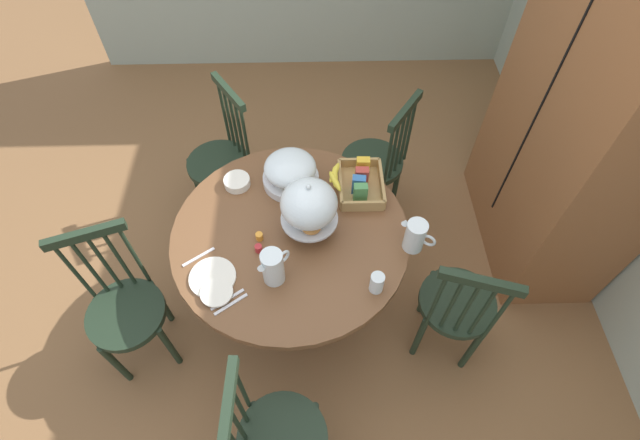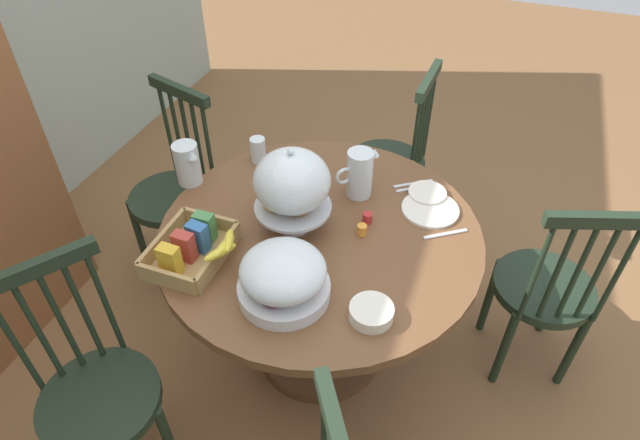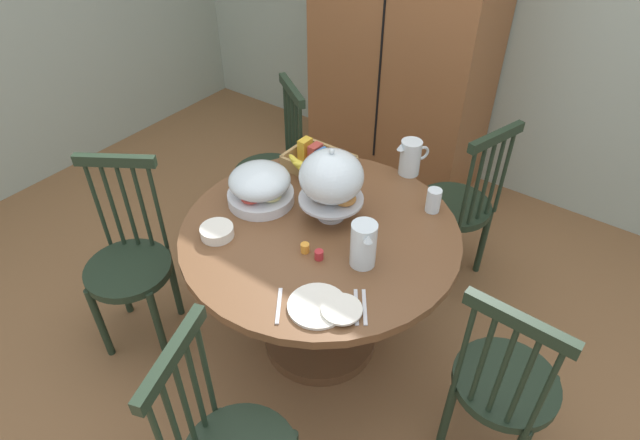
% 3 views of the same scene
% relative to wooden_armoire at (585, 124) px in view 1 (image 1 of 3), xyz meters
% --- Properties ---
extents(ground_plane, '(10.00, 10.00, 0.00)m').
position_rel_wooden_armoire_xyz_m(ground_plane, '(0.42, -1.50, -0.98)').
color(ground_plane, brown).
extents(wooden_armoire, '(1.18, 0.60, 1.96)m').
position_rel_wooden_armoire_xyz_m(wooden_armoire, '(0.00, 0.00, 0.00)').
color(wooden_armoire, brown).
rests_on(wooden_armoire, ground_plane).
extents(dining_table, '(1.19, 1.19, 0.74)m').
position_rel_wooden_armoire_xyz_m(dining_table, '(0.48, -1.55, -0.46)').
color(dining_table, brown).
rests_on(dining_table, ground_plane).
extents(windsor_chair_near_window, '(0.46, 0.46, 0.97)m').
position_rel_wooden_armoire_xyz_m(windsor_chair_near_window, '(-0.24, -1.03, -0.53)').
color(windsor_chair_near_window, '#1E2D1E').
rests_on(windsor_chair_near_window, ground_plane).
extents(windsor_chair_by_cabinet, '(0.46, 0.46, 0.97)m').
position_rel_wooden_armoire_xyz_m(windsor_chair_by_cabinet, '(-0.28, -2.02, -0.53)').
color(windsor_chair_by_cabinet, '#1E2D1E').
rests_on(windsor_chair_by_cabinet, ground_plane).
extents(windsor_chair_facing_door, '(0.43, 0.43, 0.97)m').
position_rel_wooden_armoire_xyz_m(windsor_chair_facing_door, '(0.75, -2.41, -0.53)').
color(windsor_chair_facing_door, '#1E2D1E').
rests_on(windsor_chair_facing_door, ground_plane).
extents(windsor_chair_far_side, '(0.40, 0.40, 0.97)m').
position_rel_wooden_armoire_xyz_m(windsor_chair_far_side, '(1.38, -1.62, -0.53)').
color(windsor_chair_far_side, '#1E2D1E').
rests_on(windsor_chair_far_side, ground_plane).
extents(windsor_chair_host_seat, '(0.42, 0.42, 0.97)m').
position_rel_wooden_armoire_xyz_m(windsor_chair_host_seat, '(0.77, -0.70, -0.53)').
color(windsor_chair_host_seat, '#1E2D1E').
rests_on(windsor_chair_host_seat, ground_plane).
extents(pastry_stand_with_dome, '(0.28, 0.28, 0.34)m').
position_rel_wooden_armoire_xyz_m(pastry_stand_with_dome, '(0.47, -1.46, -0.05)').
color(pastry_stand_with_dome, silver).
rests_on(pastry_stand_with_dome, dining_table).
extents(fruit_platter_covered, '(0.30, 0.30, 0.18)m').
position_rel_wooden_armoire_xyz_m(fruit_platter_covered, '(0.15, -1.55, -0.16)').
color(fruit_platter_covered, silver).
rests_on(fruit_platter_covered, dining_table).
extents(orange_juice_pitcher, '(0.15, 0.15, 0.19)m').
position_rel_wooden_armoire_xyz_m(orange_juice_pitcher, '(0.74, -1.62, -0.16)').
color(orange_juice_pitcher, silver).
rests_on(orange_juice_pitcher, dining_table).
extents(milk_pitcher, '(0.11, 0.17, 0.18)m').
position_rel_wooden_armoire_xyz_m(milk_pitcher, '(0.58, -0.95, -0.16)').
color(milk_pitcher, silver).
rests_on(milk_pitcher, dining_table).
extents(cereal_basket, '(0.32, 0.30, 0.12)m').
position_rel_wooden_armoire_xyz_m(cereal_basket, '(0.20, -1.20, -0.20)').
color(cereal_basket, tan).
rests_on(cereal_basket, dining_table).
extents(china_plate_large, '(0.22, 0.22, 0.01)m').
position_rel_wooden_armoire_xyz_m(china_plate_large, '(0.74, -1.91, -0.24)').
color(china_plate_large, white).
rests_on(china_plate_large, dining_table).
extents(china_plate_small, '(0.15, 0.15, 0.01)m').
position_rel_wooden_armoire_xyz_m(china_plate_small, '(0.82, -1.88, -0.23)').
color(china_plate_small, white).
rests_on(china_plate_small, china_plate_large).
extents(cereal_bowl, '(0.14, 0.14, 0.04)m').
position_rel_wooden_armoire_xyz_m(cereal_bowl, '(0.16, -1.84, -0.22)').
color(cereal_bowl, white).
rests_on(cereal_bowl, dining_table).
extents(drinking_glass, '(0.06, 0.06, 0.11)m').
position_rel_wooden_armoire_xyz_m(drinking_glass, '(0.81, -1.16, -0.19)').
color(drinking_glass, silver).
rests_on(drinking_glass, dining_table).
extents(jam_jar_strawberry, '(0.04, 0.04, 0.04)m').
position_rel_wooden_armoire_xyz_m(jam_jar_strawberry, '(0.59, -1.70, -0.22)').
color(jam_jar_strawberry, '#B7282D').
rests_on(jam_jar_strawberry, dining_table).
extents(jam_jar_apricot, '(0.04, 0.04, 0.04)m').
position_rel_wooden_armoire_xyz_m(jam_jar_apricot, '(0.52, -1.70, -0.22)').
color(jam_jar_apricot, orange).
rests_on(jam_jar_apricot, dining_table).
extents(table_knife, '(0.11, 0.15, 0.01)m').
position_rel_wooden_armoire_xyz_m(table_knife, '(0.85, -1.83, -0.24)').
color(table_knife, silver).
rests_on(table_knife, dining_table).
extents(dinner_fork, '(0.11, 0.15, 0.01)m').
position_rel_wooden_armoire_xyz_m(dinner_fork, '(0.87, -1.82, -0.24)').
color(dinner_fork, silver).
rests_on(dinner_fork, dining_table).
extents(soup_spoon, '(0.11, 0.15, 0.01)m').
position_rel_wooden_armoire_xyz_m(soup_spoon, '(0.62, -1.99, -0.24)').
color(soup_spoon, silver).
rests_on(soup_spoon, dining_table).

